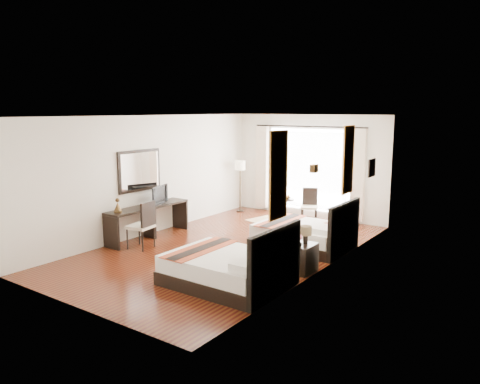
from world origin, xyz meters
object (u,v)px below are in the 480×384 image
Objects in this scene: vase at (299,244)px; television at (157,195)px; nightstand at (301,258)px; fruit_bowl at (287,198)px; window_chair at (309,212)px; bed_near at (230,268)px; side_table at (285,209)px; console_desk at (148,222)px; floor_lamp at (240,169)px; bed_far at (306,235)px; table_lamp at (306,232)px; desk_chair at (142,234)px.

television is at bearing 173.29° from vase.
nightstand is at bearing -113.30° from television.
fruit_bowl is (1.64, 3.23, -0.40)m from television.
nightstand is at bearing 2.93° from window_chair.
bed_near is 16.83× the size of vase.
side_table is 0.30m from fruit_bowl.
console_desk reaches higher than nightstand.
floor_lamp is at bearing -20.23° from television.
fruit_bowl reaches higher than nightstand.
floor_lamp is 2.70× the size of side_table.
table_lamp is at bearing -63.24° from bed_far.
floor_lamp reaches higher than window_chair.
table_lamp is at bearing 3.87° from window_chair.
vase is at bearing -90.41° from table_lamp.
television is at bearing 175.51° from nightstand.
bed_near is 0.90× the size of console_desk.
window_chair reaches higher than side_table.
bed_far is at bearing 89.34° from bed_near.
nightstand is 0.73× the size of television.
television is (-3.96, 0.31, 0.71)m from nightstand.
bed_near is 1.45m from nightstand.
vase reaches higher than side_table.
television reaches higher than nightstand.
floor_lamp is at bearing -113.87° from window_chair.
window_chair is (-1.64, 3.40, -0.46)m from table_lamp.
nightstand is 5.35m from floor_lamp.
fruit_bowl is (1.56, -0.01, -0.68)m from floor_lamp.
vase is at bearing -43.51° from floor_lamp.
television is 3.25m from floor_lamp.
side_table is (1.62, 3.50, -0.10)m from console_desk.
floor_lamp is 1.81m from side_table.
bed_far is 2.13× the size of window_chair.
bed_far is 3.99m from floor_lamp.
bed_near reaches higher than fruit_bowl.
bed_near is at bearing -122.32° from vase.
bed_far is 16.29× the size of vase.
bed_near is at bearing -70.75° from side_table.
side_table is at bearing -45.31° from television.
nightstand is (0.68, 1.28, -0.03)m from bed_near.
window_chair reaches higher than fruit_bowl.
bed_far is 0.87× the size of console_desk.
console_desk is at bearing -91.63° from floor_lamp.
nightstand is 4.59× the size of vase.
fruit_bowl is at bearing 123.23° from nightstand.
desk_chair is at bearing -53.60° from console_desk.
floor_lamp is 7.75× the size of fruit_bowl.
bed_near is 2.87m from desk_chair.
bed_near reaches higher than console_desk.
console_desk is (-4.01, 0.18, -0.18)m from vase.
table_lamp reaches higher than fruit_bowl.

